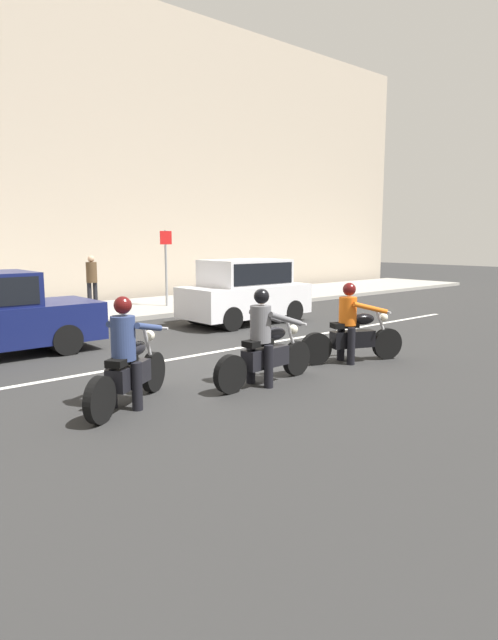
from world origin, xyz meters
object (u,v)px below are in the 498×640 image
(motorcycle_with_rider_gray, at_px, (265,345))
(pedestrian_bystander, at_px, (92,278))
(motorcycle_with_rider_orange_stripe, at_px, (352,330))
(parked_hatchback_white, at_px, (245,291))
(motorcycle_with_rider_denim_blue, at_px, (128,362))
(street_sign_post, at_px, (166,260))

(motorcycle_with_rider_gray, relative_size, pedestrian_bystander, 1.29)
(motorcycle_with_rider_orange_stripe, relative_size, parked_hatchback_white, 0.56)
(motorcycle_with_rider_denim_blue, xyz_separation_m, pedestrian_bystander, (3.89, 9.55, 0.49))
(street_sign_post, bearing_deg, motorcycle_with_rider_orange_stripe, -99.29)
(motorcycle_with_rider_denim_blue, xyz_separation_m, street_sign_post, (6.11, 8.66, 1.02))
(motorcycle_with_rider_denim_blue, xyz_separation_m, parked_hatchback_white, (6.23, 4.73, 0.28))
(street_sign_post, xyz_separation_m, pedestrian_bystander, (-2.23, 0.90, -0.53))
(parked_hatchback_white, bearing_deg, motorcycle_with_rider_gray, -127.62)
(motorcycle_with_rider_orange_stripe, relative_size, motorcycle_with_rider_denim_blue, 1.10)
(motorcycle_with_rider_orange_stripe, xyz_separation_m, parked_hatchback_white, (1.59, 5.05, 0.29))
(parked_hatchback_white, bearing_deg, motorcycle_with_rider_denim_blue, -142.78)
(motorcycle_with_rider_denim_blue, bearing_deg, street_sign_post, 54.77)
(motorcycle_with_rider_denim_blue, bearing_deg, pedestrian_bystander, 67.87)
(motorcycle_with_rider_gray, height_order, parked_hatchback_white, parked_hatchback_white)
(motorcycle_with_rider_gray, xyz_separation_m, street_sign_post, (3.83, 9.05, 1.02))
(motorcycle_with_rider_gray, xyz_separation_m, motorcycle_with_rider_denim_blue, (-2.28, 0.39, 0.00))
(motorcycle_with_rider_denim_blue, bearing_deg, parked_hatchback_white, 37.22)
(motorcycle_with_rider_orange_stripe, xyz_separation_m, motorcycle_with_rider_denim_blue, (-4.64, 0.32, 0.01))
(motorcycle_with_rider_denim_blue, relative_size, parked_hatchback_white, 0.51)
(motorcycle_with_rider_denim_blue, distance_m, street_sign_post, 10.64)
(parked_hatchback_white, xyz_separation_m, street_sign_post, (-0.12, 3.92, 0.74))
(motorcycle_with_rider_gray, height_order, motorcycle_with_rider_orange_stripe, motorcycle_with_rider_gray)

